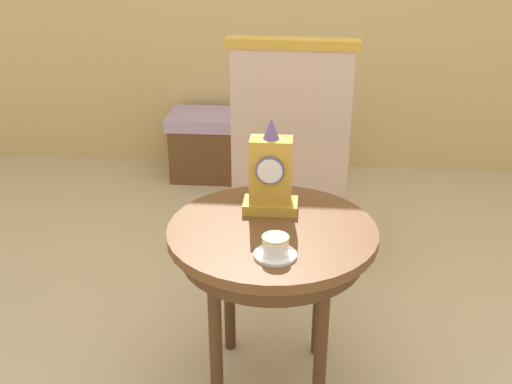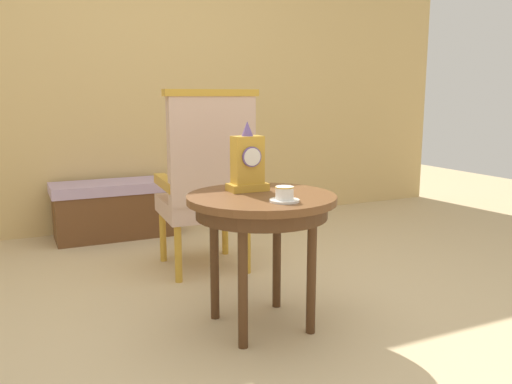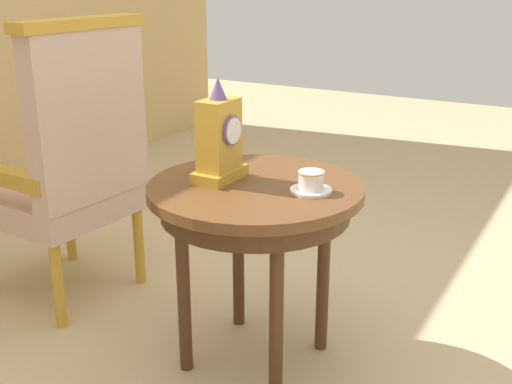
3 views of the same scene
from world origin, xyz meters
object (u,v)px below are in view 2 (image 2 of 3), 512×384
at_px(side_table, 261,211).
at_px(mantel_clock, 248,163).
at_px(teacup_left, 284,195).
at_px(window_bench, 117,209).
at_px(armchair, 207,180).

distance_m(side_table, mantel_clock, 0.25).
relative_size(teacup_left, window_bench, 0.14).
height_order(side_table, mantel_clock, mantel_clock).
relative_size(side_table, teacup_left, 5.34).
bearing_deg(teacup_left, mantel_clock, 95.88).
xyz_separation_m(mantel_clock, armchair, (0.06, 0.73, -0.19)).
relative_size(side_table, armchair, 0.62).
distance_m(teacup_left, window_bench, 2.23).
bearing_deg(window_bench, side_table, -80.82).
relative_size(mantel_clock, window_bench, 0.35).
bearing_deg(side_table, armchair, 87.27).
relative_size(side_table, mantel_clock, 2.09).
relative_size(armchair, window_bench, 1.17).
height_order(mantel_clock, window_bench, mantel_clock).
bearing_deg(mantel_clock, window_bench, 99.36).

